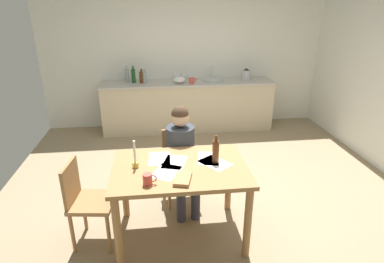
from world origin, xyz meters
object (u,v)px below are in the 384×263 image
(wine_bottle_on_table, at_px, (216,151))
(wine_glass_by_kettle, at_px, (184,74))
(mixing_bowl, at_px, (180,80))
(bottle_vinegar, at_px, (133,76))
(chair_at_table, at_px, (179,162))
(stovetop_kettle, at_px, (246,75))
(teacup_on_counter, at_px, (192,81))
(book_magazine, at_px, (183,179))
(candlestick, at_px, (135,160))
(dining_table, at_px, (180,177))
(coffee_mug, at_px, (148,179))
(wine_glass_near_sink, at_px, (190,74))
(bottle_sauce, at_px, (145,77))
(bottle_oil, at_px, (127,75))
(wine_glass_back_right, at_px, (175,74))
(person_seated, at_px, (182,152))
(wine_glass_back_left, at_px, (178,74))
(chair_side_empty, at_px, (86,199))
(sink_unit, at_px, (213,80))
(bottle_wine_red, at_px, (142,77))

(wine_bottle_on_table, bearing_deg, wine_glass_by_kettle, 90.27)
(mixing_bowl, bearing_deg, bottle_vinegar, 171.81)
(chair_at_table, distance_m, stovetop_kettle, 2.73)
(teacup_on_counter, bearing_deg, book_magazine, -98.29)
(candlestick, height_order, wine_bottle_on_table, wine_bottle_on_table)
(dining_table, distance_m, wine_bottle_on_table, 0.42)
(candlestick, bearing_deg, coffee_mug, -69.89)
(wine_glass_near_sink, bearing_deg, mixing_bowl, -134.04)
(wine_bottle_on_table, height_order, bottle_sauce, bottle_sauce)
(bottle_oil, relative_size, bottle_sauce, 1.20)
(candlestick, distance_m, wine_glass_back_right, 3.13)
(bottle_sauce, relative_size, mixing_bowl, 1.09)
(bottle_oil, xyz_separation_m, bottle_vinegar, (0.11, -0.03, -0.00))
(person_seated, xyz_separation_m, teacup_on_counter, (0.39, 2.28, 0.27))
(bottle_oil, height_order, bottle_vinegar, bottle_oil)
(bottle_oil, height_order, wine_glass_by_kettle, bottle_oil)
(book_magazine, height_order, wine_glass_back_right, wine_glass_back_right)
(coffee_mug, height_order, wine_glass_back_left, wine_glass_back_left)
(chair_side_empty, height_order, wine_glass_near_sink, wine_glass_near_sink)
(bottle_oil, bearing_deg, sink_unit, -2.47)
(wine_glass_by_kettle, bearing_deg, wine_glass_back_right, 180.00)
(book_magazine, height_order, bottle_vinegar, bottle_vinegar)
(coffee_mug, xyz_separation_m, mixing_bowl, (0.54, 3.18, 0.12))
(bottle_oil, xyz_separation_m, mixing_bowl, (0.92, -0.14, -0.08))
(coffee_mug, bearing_deg, wine_glass_back_left, 81.24)
(chair_side_empty, height_order, wine_bottle_on_table, wine_bottle_on_table)
(book_magazine, xyz_separation_m, bottle_oil, (-0.68, 3.29, 0.23))
(wine_glass_back_left, bearing_deg, person_seated, -93.64)
(chair_side_empty, bearing_deg, wine_glass_back_right, 70.91)
(stovetop_kettle, bearing_deg, wine_glass_by_kettle, 172.44)
(mixing_bowl, bearing_deg, chair_side_empty, -111.59)
(chair_at_table, xyz_separation_m, coffee_mug, (-0.34, -0.97, 0.36))
(coffee_mug, height_order, book_magazine, coffee_mug)
(candlestick, distance_m, bottle_wine_red, 2.92)
(dining_table, distance_m, book_magazine, 0.29)
(bottle_oil, xyz_separation_m, teacup_on_counter, (1.13, -0.22, -0.07))
(chair_at_table, distance_m, teacup_on_counter, 2.22)
(teacup_on_counter, bearing_deg, chair_at_table, -100.69)
(chair_at_table, height_order, bottle_wine_red, bottle_wine_red)
(wine_glass_near_sink, distance_m, wine_glass_by_kettle, 0.12)
(sink_unit, bearing_deg, chair_side_empty, -120.66)
(book_magazine, distance_m, wine_glass_back_left, 3.38)
(teacup_on_counter, bearing_deg, sink_unit, 20.94)
(dining_table, xyz_separation_m, candlestick, (-0.41, 0.04, 0.19))
(sink_unit, distance_m, bottle_vinegar, 1.42)
(person_seated, distance_m, wine_glass_back_right, 2.60)
(dining_table, distance_m, sink_unit, 3.10)
(mixing_bowl, relative_size, stovetop_kettle, 1.04)
(coffee_mug, bearing_deg, chair_at_table, 70.48)
(bottle_wine_red, height_order, stovetop_kettle, bottle_wine_red)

